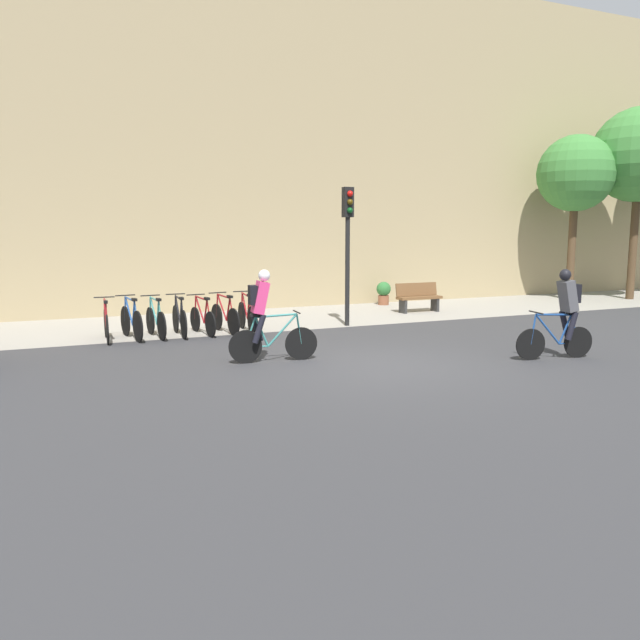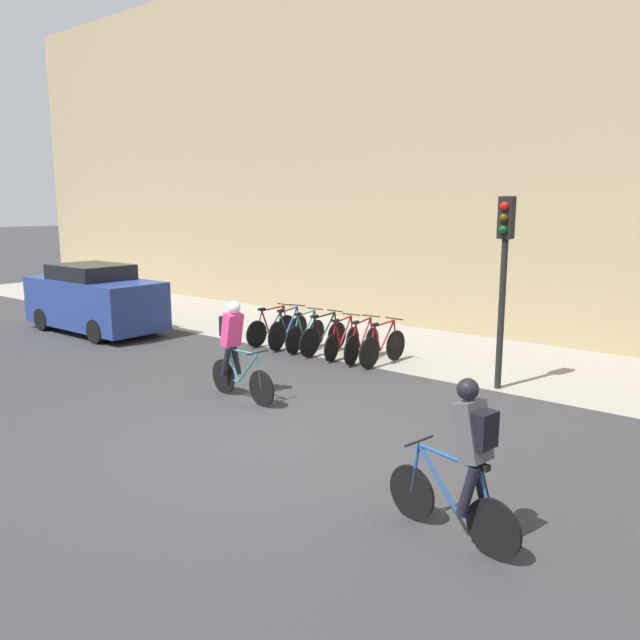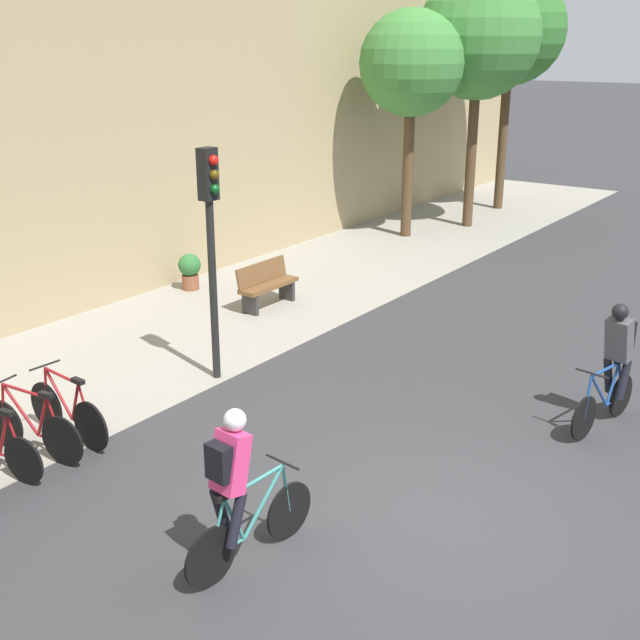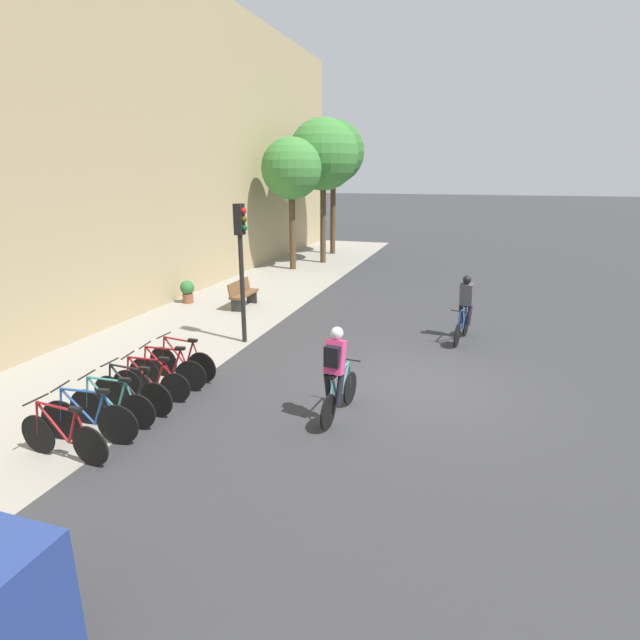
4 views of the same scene
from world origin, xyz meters
name	(u,v)px [view 2 (image 2 of 4)]	position (x,y,z in m)	size (l,w,h in m)	color
ground	(267,441)	(0.00, 0.00, 0.00)	(200.00, 200.00, 0.00)	#333335
kerb_strip	(470,356)	(0.00, 6.75, 0.00)	(44.00, 4.50, 0.01)	gray
building_facade	(525,124)	(0.00, 9.30, 5.39)	(44.00, 0.60, 10.79)	tan
cyclist_pink	(235,346)	(-1.92, 1.21, 0.95)	(1.72, 0.49, 1.76)	black
cyclist_grey	(467,456)	(3.53, -0.79, 0.95)	(1.64, 0.54, 1.75)	black
parked_bike_0	(272,328)	(-4.46, 4.86, 0.40)	(0.46, 1.71, 0.96)	black
parked_bike_1	(288,330)	(-3.91, 4.86, 0.41)	(0.46, 1.71, 0.99)	black
parked_bike_2	(305,334)	(-3.36, 4.86, 0.40)	(0.46, 1.63, 0.96)	black
parked_bike_3	(323,337)	(-2.81, 4.86, 0.40)	(0.46, 1.70, 0.97)	black
parked_bike_4	(342,341)	(-2.25, 4.86, 0.38)	(0.46, 1.60, 0.94)	black
parked_bike_5	(362,343)	(-1.70, 4.86, 0.40)	(0.46, 1.66, 0.96)	black
parked_bike_6	(383,346)	(-1.16, 4.86, 0.40)	(0.46, 1.66, 0.97)	black
traffic_light_pole	(504,257)	(1.54, 4.70, 2.48)	(0.26, 0.30, 3.58)	black
parked_car	(95,299)	(-9.26, 2.95, 0.90)	(4.30, 1.84, 1.85)	navy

